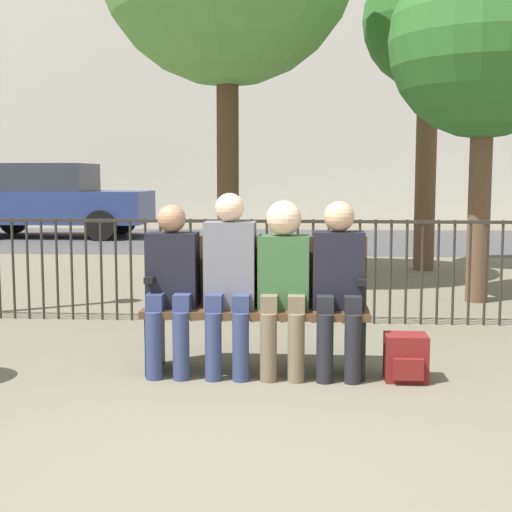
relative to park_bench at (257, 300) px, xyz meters
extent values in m
plane|color=#605B4C|center=(0.00, -1.83, -0.49)|extent=(80.00, 80.00, 0.00)
cube|color=#4C331E|center=(0.00, -0.08, -0.06)|extent=(1.52, 0.45, 0.05)
cube|color=#4C331E|center=(0.00, 0.12, 0.20)|extent=(1.52, 0.05, 0.47)
cube|color=black|center=(-0.70, -0.08, -0.29)|extent=(0.06, 0.38, 0.40)
cube|color=black|center=(0.70, -0.08, -0.29)|extent=(0.06, 0.38, 0.40)
cube|color=black|center=(-0.70, -0.08, 0.16)|extent=(0.06, 0.38, 0.04)
cube|color=black|center=(0.70, -0.08, 0.16)|extent=(0.06, 0.38, 0.04)
cylinder|color=navy|center=(-0.66, -0.30, -0.26)|extent=(0.11, 0.11, 0.45)
cylinder|color=navy|center=(-0.48, -0.30, -0.26)|extent=(0.11, 0.11, 0.45)
cube|color=navy|center=(-0.66, -0.20, 0.01)|extent=(0.11, 0.20, 0.12)
cube|color=navy|center=(-0.48, -0.20, 0.01)|extent=(0.11, 0.20, 0.12)
cube|color=black|center=(-0.57, -0.08, 0.22)|extent=(0.34, 0.22, 0.51)
sphere|color=#A37556|center=(-0.57, -0.10, 0.56)|extent=(0.19, 0.19, 0.19)
cylinder|color=navy|center=(-0.27, -0.30, -0.26)|extent=(0.11, 0.11, 0.45)
cylinder|color=navy|center=(-0.09, -0.30, -0.26)|extent=(0.11, 0.11, 0.45)
cube|color=navy|center=(-0.27, -0.20, 0.01)|extent=(0.11, 0.20, 0.12)
cube|color=navy|center=(-0.09, -0.20, 0.01)|extent=(0.11, 0.20, 0.12)
cube|color=slate|center=(-0.18, -0.08, 0.25)|extent=(0.34, 0.22, 0.58)
sphere|color=beige|center=(-0.18, -0.10, 0.64)|extent=(0.19, 0.19, 0.19)
cylinder|color=brown|center=(0.10, -0.30, -0.26)|extent=(0.11, 0.11, 0.45)
cylinder|color=brown|center=(0.28, -0.30, -0.26)|extent=(0.11, 0.11, 0.45)
cube|color=brown|center=(0.10, -0.20, 0.01)|extent=(0.11, 0.20, 0.12)
cube|color=brown|center=(0.28, -0.20, 0.01)|extent=(0.11, 0.20, 0.12)
cube|color=#335B33|center=(0.19, -0.08, 0.21)|extent=(0.34, 0.22, 0.49)
sphere|color=beige|center=(0.19, -0.10, 0.57)|extent=(0.23, 0.23, 0.23)
cylinder|color=black|center=(0.46, -0.30, -0.26)|extent=(0.11, 0.11, 0.45)
cylinder|color=black|center=(0.64, -0.30, -0.26)|extent=(0.11, 0.11, 0.45)
cube|color=black|center=(0.46, -0.20, 0.01)|extent=(0.11, 0.20, 0.12)
cube|color=black|center=(0.64, -0.20, 0.01)|extent=(0.11, 0.20, 0.12)
cube|color=black|center=(0.55, -0.08, 0.22)|extent=(0.34, 0.22, 0.52)
sphere|color=tan|center=(0.55, -0.10, 0.58)|extent=(0.20, 0.20, 0.20)
cube|color=maroon|center=(1.00, -0.21, -0.33)|extent=(0.27, 0.22, 0.31)
cube|color=maroon|center=(1.00, -0.34, -0.38)|extent=(0.19, 0.04, 0.14)
cylinder|color=#2D2823|center=(-2.40, 1.60, -0.01)|extent=(0.02, 0.02, 0.95)
cylinder|color=#2D2823|center=(-2.26, 1.60, -0.01)|extent=(0.02, 0.02, 0.95)
cylinder|color=#2D2823|center=(-2.12, 1.60, -0.01)|extent=(0.02, 0.02, 0.95)
cylinder|color=#2D2823|center=(-1.98, 1.60, -0.01)|extent=(0.02, 0.02, 0.95)
cylinder|color=#2D2823|center=(-1.84, 1.60, -0.01)|extent=(0.02, 0.02, 0.95)
cylinder|color=#2D2823|center=(-1.70, 1.60, -0.01)|extent=(0.02, 0.02, 0.95)
cylinder|color=#2D2823|center=(-1.56, 1.60, -0.01)|extent=(0.02, 0.02, 0.95)
cylinder|color=#2D2823|center=(-1.42, 1.60, -0.01)|extent=(0.02, 0.02, 0.95)
cylinder|color=#2D2823|center=(-1.28, 1.60, -0.01)|extent=(0.02, 0.02, 0.95)
cylinder|color=#2D2823|center=(-1.14, 1.60, -0.01)|extent=(0.02, 0.02, 0.95)
cylinder|color=#2D2823|center=(-1.00, 1.60, -0.01)|extent=(0.02, 0.02, 0.95)
cylinder|color=#2D2823|center=(-0.86, 1.60, -0.01)|extent=(0.02, 0.02, 0.95)
cylinder|color=#2D2823|center=(-0.72, 1.60, -0.01)|extent=(0.02, 0.02, 0.95)
cylinder|color=#2D2823|center=(-0.58, 1.60, -0.01)|extent=(0.02, 0.02, 0.95)
cylinder|color=#2D2823|center=(-0.44, 1.60, -0.01)|extent=(0.02, 0.02, 0.95)
cylinder|color=#2D2823|center=(-0.30, 1.60, -0.01)|extent=(0.02, 0.02, 0.95)
cylinder|color=#2D2823|center=(-0.16, 1.60, -0.01)|extent=(0.02, 0.02, 0.95)
cylinder|color=#2D2823|center=(-0.02, 1.60, -0.01)|extent=(0.02, 0.02, 0.95)
cylinder|color=#2D2823|center=(0.12, 1.60, -0.01)|extent=(0.02, 0.02, 0.95)
cylinder|color=#2D2823|center=(0.26, 1.60, -0.01)|extent=(0.02, 0.02, 0.95)
cylinder|color=#2D2823|center=(0.40, 1.60, -0.01)|extent=(0.02, 0.02, 0.95)
cylinder|color=#2D2823|center=(0.54, 1.60, -0.01)|extent=(0.02, 0.02, 0.95)
cylinder|color=#2D2823|center=(0.68, 1.60, -0.01)|extent=(0.02, 0.02, 0.95)
cylinder|color=#2D2823|center=(0.82, 1.60, -0.01)|extent=(0.02, 0.02, 0.95)
cylinder|color=#2D2823|center=(0.96, 1.60, -0.01)|extent=(0.02, 0.02, 0.95)
cylinder|color=#2D2823|center=(1.10, 1.60, -0.01)|extent=(0.02, 0.02, 0.95)
cylinder|color=#2D2823|center=(1.24, 1.60, -0.01)|extent=(0.02, 0.02, 0.95)
cylinder|color=#2D2823|center=(1.38, 1.60, -0.01)|extent=(0.02, 0.02, 0.95)
cylinder|color=#2D2823|center=(1.52, 1.60, -0.01)|extent=(0.02, 0.02, 0.95)
cylinder|color=#2D2823|center=(1.66, 1.60, -0.01)|extent=(0.02, 0.02, 0.95)
cylinder|color=#2D2823|center=(1.80, 1.60, -0.01)|extent=(0.02, 0.02, 0.95)
cylinder|color=#2D2823|center=(1.94, 1.60, -0.01)|extent=(0.02, 0.02, 0.95)
cylinder|color=#2D2823|center=(2.08, 1.60, -0.01)|extent=(0.02, 0.02, 0.95)
cube|color=#2D2823|center=(0.00, 1.60, 0.44)|extent=(9.00, 0.03, 0.03)
cylinder|color=#4C3823|center=(-0.64, 3.99, 1.09)|extent=(0.27, 0.27, 3.15)
cylinder|color=brown|center=(2.02, 5.48, 1.00)|extent=(0.29, 0.29, 2.97)
sphere|color=#2D6628|center=(2.02, 5.48, 3.00)|extent=(1.86, 1.86, 1.86)
cylinder|color=brown|center=(2.16, 2.85, 0.60)|extent=(0.23, 0.23, 2.17)
sphere|color=#2D6628|center=(2.16, 2.85, 2.23)|extent=(1.99, 1.99, 1.99)
cube|color=#3D3D3F|center=(0.00, 10.17, -0.48)|extent=(24.00, 6.00, 0.01)
cube|color=navy|center=(-5.24, 10.57, 0.18)|extent=(4.20, 1.70, 0.70)
cube|color=#2D333D|center=(-5.55, 10.57, 0.83)|extent=(2.31, 1.56, 0.60)
cylinder|color=black|center=(-3.93, 9.70, -0.17)|extent=(0.64, 0.20, 0.64)
cylinder|color=black|center=(-3.93, 11.44, -0.17)|extent=(0.64, 0.20, 0.64)
cylinder|color=black|center=(-6.54, 11.44, -0.17)|extent=(0.64, 0.20, 0.64)
camera|label=1|loc=(0.33, -4.83, 0.84)|focal=50.00mm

